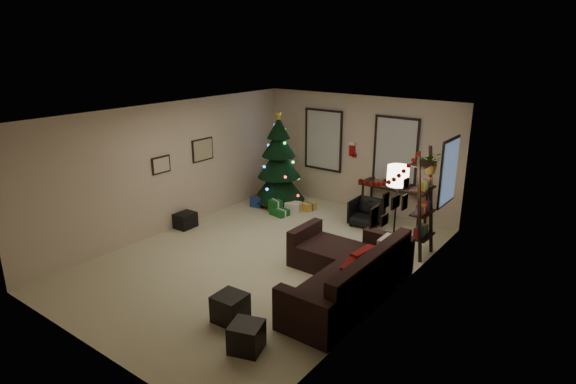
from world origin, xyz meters
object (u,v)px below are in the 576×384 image
object	(u,v)px
sofa	(346,274)
desk_chair	(366,213)
christmas_tree	(279,166)
desk	(395,190)
bookshelf	(424,206)

from	to	relation	value
sofa	desk_chair	world-z (taller)	sofa
christmas_tree	desk	bearing A→B (deg)	13.11
christmas_tree	sofa	size ratio (longest dim) A/B	0.84
desk	desk_chair	distance (m)	0.85
christmas_tree	desk_chair	xyz separation A→B (m)	(2.41, -0.01, -0.68)
sofa	desk	distance (m)	3.50
desk	christmas_tree	bearing A→B (deg)	-166.89
sofa	desk_chair	bearing A→B (deg)	111.34
desk_chair	bookshelf	bearing A→B (deg)	-27.73
desk_chair	desk	bearing A→B (deg)	61.02
desk	sofa	bearing A→B (deg)	-77.77
sofa	bookshelf	world-z (taller)	bookshelf
sofa	desk	size ratio (longest dim) A/B	1.84
christmas_tree	desk	xyz separation A→B (m)	(2.75, 0.64, -0.25)
sofa	desk_chair	distance (m)	2.94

